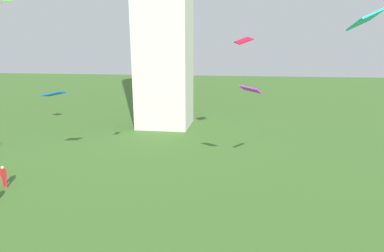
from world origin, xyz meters
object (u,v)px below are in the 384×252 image
Objects in this scene: kite_flying_2 at (250,89)px; kite_flying_4 at (244,41)px; kite_flying_3 at (366,19)px; kite_flying_7 at (4,2)px; kite_flying_1 at (54,94)px; person_1 at (4,175)px.

kite_flying_4 reaches higher than kite_flying_2.
kite_flying_3 is 1.09× the size of kite_flying_7.
kite_flying_3 is at bearing 84.10° from kite_flying_4.
kite_flying_1 is 17.14m from kite_flying_4.
kite_flying_1 is 1.03× the size of kite_flying_7.
kite_flying_2 is (17.18, 3.68, 6.00)m from person_1.
kite_flying_4 is (-0.51, 7.96, 3.51)m from kite_flying_2.
kite_flying_4 is 1.14× the size of kite_flying_7.
person_1 is 0.99× the size of kite_flying_7.
kite_flying_3 is 27.68m from kite_flying_7.
kite_flying_2 is at bearing -75.75° from kite_flying_3.
kite_flying_3 is 0.96× the size of kite_flying_4.
kite_flying_1 reaches higher than person_1.
kite_flying_1 is 22.00m from kite_flying_3.
kite_flying_3 is at bearing 163.22° from kite_flying_2.
kite_flying_7 is (-3.79, 7.17, 12.71)m from person_1.
kite_flying_1 is 9.69m from kite_flying_7.
kite_flying_3 is at bearing -12.71° from kite_flying_1.
person_1 is 7.06m from kite_flying_1.
kite_flying_4 is at bearing -97.73° from kite_flying_3.
person_1 is 18.56m from kite_flying_2.
kite_flying_7 is at bearing 156.13° from kite_flying_1.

